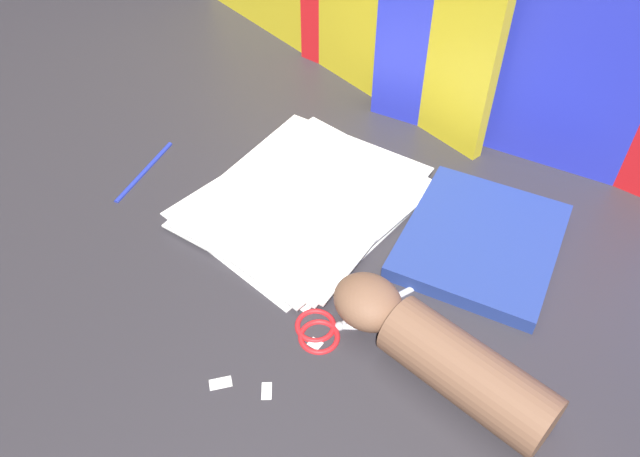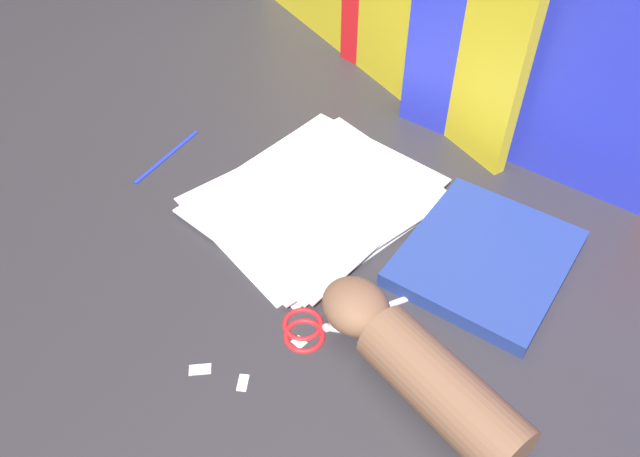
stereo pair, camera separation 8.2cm
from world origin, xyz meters
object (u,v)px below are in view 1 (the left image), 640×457
(book_closed, at_px, (481,241))
(hand_forearm, at_px, (440,353))
(scissors, at_px, (341,324))
(paper_stack, at_px, (305,199))

(book_closed, distance_m, hand_forearm, 0.22)
(scissors, relative_size, hand_forearm, 0.62)
(book_closed, relative_size, hand_forearm, 0.92)
(paper_stack, xyz_separation_m, book_closed, (0.25, 0.08, 0.00))
(paper_stack, xyz_separation_m, scissors, (0.18, -0.15, -0.00))
(book_closed, bearing_deg, paper_stack, -161.65)
(book_closed, relative_size, scissors, 1.49)
(scissors, height_order, hand_forearm, hand_forearm)
(hand_forearm, bearing_deg, book_closed, 104.84)
(paper_stack, distance_m, scissors, 0.24)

